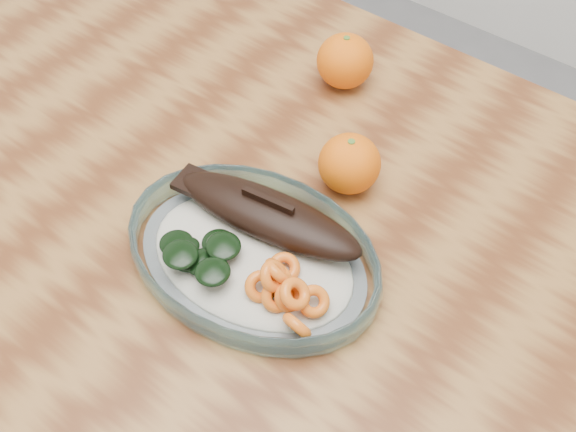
{
  "coord_description": "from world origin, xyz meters",
  "views": [
    {
      "loc": [
        0.41,
        -0.38,
        1.36
      ],
      "look_at": [
        0.11,
        0.01,
        0.77
      ],
      "focal_mm": 45.0,
      "sensor_mm": 36.0,
      "label": 1
    }
  ],
  "objects": [
    {
      "name": "orange_right",
      "position": [
        0.12,
        0.1,
        0.79
      ],
      "size": [
        0.07,
        0.07,
        0.07
      ],
      "primitive_type": "sphere",
      "color": "#FF5705",
      "rests_on": "dining_table"
    },
    {
      "name": "orange_left",
      "position": [
        0.02,
        0.25,
        0.79
      ],
      "size": [
        0.07,
        0.07,
        0.07
      ],
      "primitive_type": "sphere",
      "color": "#FF5705",
      "rests_on": "dining_table"
    },
    {
      "name": "dining_table",
      "position": [
        0.0,
        0.0,
        0.65
      ],
      "size": [
        1.2,
        0.8,
        0.75
      ],
      "color": "#5E3016",
      "rests_on": "ground"
    },
    {
      "name": "plated_meal",
      "position": [
        0.11,
        -0.05,
        0.77
      ],
      "size": [
        0.55,
        0.55,
        0.08
      ],
      "rotation": [
        0.0,
        0.0,
        0.09
      ],
      "color": "white",
      "rests_on": "dining_table"
    }
  ]
}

